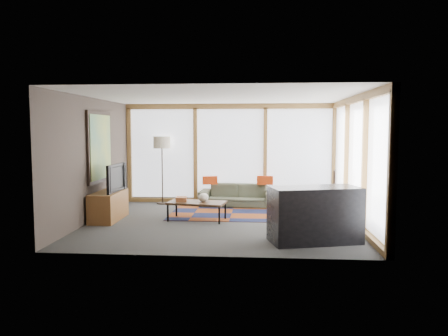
# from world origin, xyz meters

# --- Properties ---
(ground) EXTENTS (5.50, 5.50, 0.00)m
(ground) POSITION_xyz_m (0.00, 0.00, 0.00)
(ground) COLOR #2D2D2B
(ground) RESTS_ON ground
(room_envelope) EXTENTS (5.52, 5.02, 2.62)m
(room_envelope) POSITION_xyz_m (0.49, 0.56, 1.54)
(room_envelope) COLOR #453C33
(room_envelope) RESTS_ON ground
(rug) EXTENTS (2.80, 1.80, 0.01)m
(rug) POSITION_xyz_m (0.14, 0.90, 0.01)
(rug) COLOR maroon
(rug) RESTS_ON ground
(sofa) EXTENTS (1.94, 0.87, 0.55)m
(sofa) POSITION_xyz_m (0.22, 1.95, 0.28)
(sofa) COLOR #383B2C
(sofa) RESTS_ON ground
(pillow_left) EXTENTS (0.39, 0.20, 0.20)m
(pillow_left) POSITION_xyz_m (-0.47, 1.91, 0.65)
(pillow_left) COLOR #B2350E
(pillow_left) RESTS_ON sofa
(pillow_right) EXTENTS (0.41, 0.17, 0.22)m
(pillow_right) POSITION_xyz_m (0.91, 1.95, 0.66)
(pillow_right) COLOR #B2350E
(pillow_right) RESTS_ON sofa
(floor_lamp) EXTENTS (0.44, 0.44, 1.76)m
(floor_lamp) POSITION_xyz_m (-1.75, 2.15, 0.88)
(floor_lamp) COLOR #302419
(floor_lamp) RESTS_ON ground
(coffee_table) EXTENTS (1.28, 0.79, 0.40)m
(coffee_table) POSITION_xyz_m (-0.56, 0.13, 0.20)
(coffee_table) COLOR black
(coffee_table) RESTS_ON ground
(book_stack) EXTENTS (0.26, 0.31, 0.10)m
(book_stack) POSITION_xyz_m (-0.90, 0.17, 0.45)
(book_stack) COLOR brown
(book_stack) RESTS_ON coffee_table
(vase) EXTENTS (0.23, 0.23, 0.19)m
(vase) POSITION_xyz_m (-0.42, 0.14, 0.49)
(vase) COLOR beige
(vase) RESTS_ON coffee_table
(bookshelf) EXTENTS (0.38, 2.08, 0.52)m
(bookshelf) POSITION_xyz_m (2.43, 0.66, 0.26)
(bookshelf) COLOR black
(bookshelf) RESTS_ON ground
(bowl_a) EXTENTS (0.26, 0.26, 0.11)m
(bowl_a) POSITION_xyz_m (2.44, 0.09, 0.57)
(bowl_a) COLOR black
(bowl_a) RESTS_ON bookshelf
(bowl_b) EXTENTS (0.20, 0.20, 0.08)m
(bowl_b) POSITION_xyz_m (2.46, 0.41, 0.56)
(bowl_b) COLOR black
(bowl_b) RESTS_ON bookshelf
(shelf_picture) EXTENTS (0.13, 0.35, 0.46)m
(shelf_picture) POSITION_xyz_m (2.54, 1.43, 0.75)
(shelf_picture) COLOR black
(shelf_picture) RESTS_ON bookshelf
(tv_console) EXTENTS (0.50, 1.21, 0.61)m
(tv_console) POSITION_xyz_m (-2.45, 0.03, 0.30)
(tv_console) COLOR brown
(tv_console) RESTS_ON ground
(television) EXTENTS (0.18, 1.04, 0.59)m
(television) POSITION_xyz_m (-2.37, 0.07, 0.90)
(television) COLOR black
(television) RESTS_ON tv_console
(bar_counter) EXTENTS (1.64, 1.06, 0.95)m
(bar_counter) POSITION_xyz_m (1.71, -1.50, 0.48)
(bar_counter) COLOR black
(bar_counter) RESTS_ON ground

